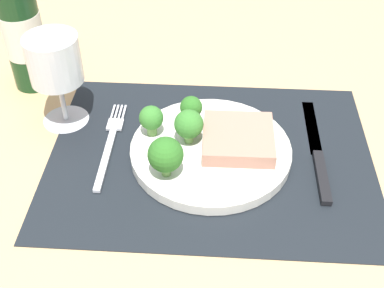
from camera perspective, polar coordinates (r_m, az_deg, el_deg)
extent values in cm
cube|color=tan|center=(75.32, 2.06, -2.25)|extent=(140.00, 110.00, 3.00)
cube|color=black|center=(74.19, 2.09, -1.33)|extent=(46.91, 35.49, 0.30)
cylinder|color=silver|center=(73.55, 2.11, -0.79)|extent=(23.25, 23.25, 1.60)
cube|color=tan|center=(73.00, 5.21, 0.62)|extent=(10.17, 10.19, 2.16)
cylinder|color=#5B8942|center=(76.87, -0.10, 2.89)|extent=(1.67, 1.67, 1.40)
sphere|color=#2D6B23|center=(75.57, -0.10, 4.16)|extent=(3.36, 3.36, 3.36)
cylinder|color=#5B8942|center=(68.48, -2.91, -2.93)|extent=(1.30, 1.30, 1.53)
sphere|color=#2D6B23|center=(66.55, -2.99, -1.20)|extent=(4.79, 4.79, 4.79)
cylinder|color=#6B994C|center=(74.93, -4.51, 1.60)|extent=(1.48, 1.48, 1.50)
sphere|color=#387A2D|center=(73.50, -4.60, 2.95)|extent=(3.56, 3.56, 3.56)
cylinder|color=#6B994C|center=(73.40, -0.35, 0.73)|extent=(1.34, 1.34, 1.46)
sphere|color=#387A2D|center=(71.78, -0.36, 2.25)|extent=(4.20, 4.20, 4.20)
cube|color=silver|center=(74.15, -9.67, -1.64)|extent=(1.00, 13.00, 0.50)
cube|color=silver|center=(79.87, -8.62, 2.17)|extent=(2.40, 2.60, 0.40)
cube|color=silver|center=(82.41, -8.86, 3.55)|extent=(0.30, 3.60, 0.35)
cube|color=silver|center=(82.29, -8.45, 3.54)|extent=(0.30, 3.60, 0.35)
cube|color=silver|center=(82.18, -8.04, 3.53)|extent=(0.30, 3.60, 0.35)
cube|color=silver|center=(82.07, -7.63, 3.52)|extent=(0.30, 3.60, 0.35)
cube|color=black|center=(72.52, 14.39, -3.58)|extent=(1.40, 10.00, 0.80)
cube|color=silver|center=(81.13, 13.34, 2.03)|extent=(1.80, 13.00, 0.30)
cylinder|color=#143819|center=(87.82, -18.58, 12.26)|extent=(6.40, 6.40, 21.33)
cylinder|color=silver|center=(88.31, -18.43, 11.66)|extent=(6.53, 6.53, 7.47)
cylinder|color=silver|center=(83.04, -13.92, 2.74)|extent=(7.15, 7.15, 0.40)
cylinder|color=silver|center=(80.78, -14.36, 4.86)|extent=(0.80, 0.80, 7.25)
cylinder|color=silver|center=(76.88, -15.25, 9.15)|extent=(7.90, 7.90, 7.10)
cylinder|color=#560C19|center=(77.86, -15.00, 7.98)|extent=(6.96, 6.96, 3.34)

